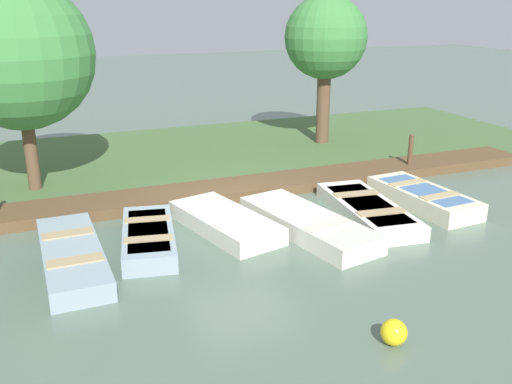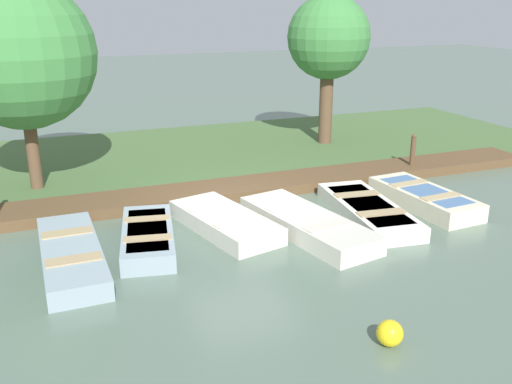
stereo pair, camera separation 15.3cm
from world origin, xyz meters
The scene contains 13 objects.
ground_plane centered at (0.00, 0.00, 0.00)m, with size 80.00×80.00×0.00m, color #566B5B.
shore_bank centered at (-5.00, 0.00, 0.09)m, with size 8.00×24.00×0.18m.
dock_walkway centered at (-1.56, 0.00, 0.13)m, with size 1.29×18.25×0.25m.
rowboat_0 centered at (1.10, -3.74, 0.19)m, with size 3.43×1.08×0.38m.
rowboat_1 centered at (0.79, -2.27, 0.19)m, with size 2.84×1.47×0.39m.
rowboat_2 centered at (0.59, -0.60, 0.19)m, with size 3.01×1.80×0.39m.
rowboat_3 centered at (1.36, 0.95, 0.20)m, with size 3.62×1.81×0.41m.
rowboat_4 centered at (1.04, 2.61, 0.17)m, with size 3.41×1.52×0.35m.
rowboat_5 centered at (0.93, 4.20, 0.21)m, with size 2.91×1.30×0.43m.
mooring_post_far centered at (-1.42, 5.55, 0.57)m, with size 0.13×0.13×1.13m.
buoy centered at (5.45, 0.21, 0.19)m, with size 0.38×0.38×0.38m.
park_tree_far_left centered at (-3.34, -4.21, 3.41)m, with size 3.49×3.49×5.17m.
park_tree_left centered at (-4.93, 4.68, 3.45)m, with size 2.57×2.57×4.80m.
Camera 2 is at (11.21, -4.06, 4.62)m, focal length 40.00 mm.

